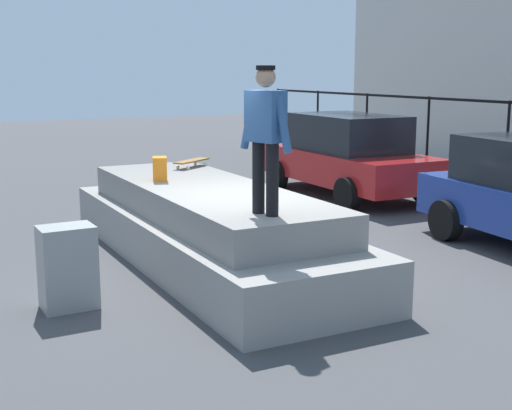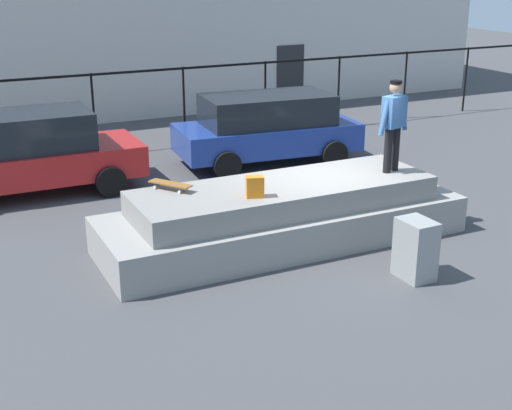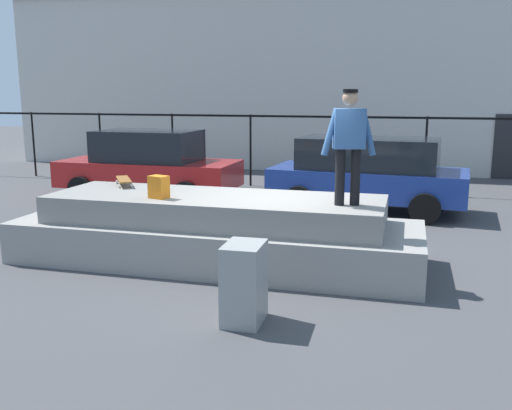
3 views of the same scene
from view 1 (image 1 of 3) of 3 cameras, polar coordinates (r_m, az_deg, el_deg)
ground_plane at (r=9.24m, az=-0.75°, el=-5.75°), size 60.00×60.00×0.00m
concrete_ledge at (r=9.86m, az=-3.99°, el=-1.79°), size 6.40×2.04×1.07m
skateboarder at (r=7.70m, az=0.77°, el=6.10°), size 0.77×0.35×1.63m
skateboard at (r=11.63m, az=-5.26°, el=3.55°), size 0.60×0.76×0.12m
backpack at (r=10.27m, az=-7.81°, el=2.92°), size 0.33×0.28×0.35m
car_red_sedan_near at (r=15.04m, az=7.42°, el=4.06°), size 4.48×2.11×1.72m
utility_box at (r=8.18m, az=-15.03°, el=-4.91°), size 0.45×0.61×0.95m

